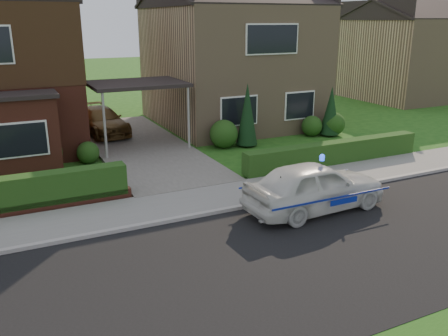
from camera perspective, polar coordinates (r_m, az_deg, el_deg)
ground at (r=11.02m, az=6.43°, el=-11.00°), size 120.00×120.00×0.00m
road at (r=11.02m, az=6.43°, el=-11.00°), size 60.00×6.00×0.02m
kerb at (r=13.40m, az=-0.51°, el=-5.22°), size 60.00×0.16×0.12m
sidewalk at (r=14.29m, az=-2.32°, el=-3.78°), size 60.00×2.00×0.10m
driveway at (r=20.51m, az=-10.08°, el=2.62°), size 3.80×12.00×0.12m
house_right at (r=24.79m, az=0.78°, el=13.88°), size 7.50×8.06×7.25m
carport_link at (r=19.96m, az=-10.44°, el=9.80°), size 3.80×3.00×2.77m
hedge_right at (r=18.22m, az=13.00°, el=0.34°), size 7.50×0.55×0.80m
shrub_left_mid at (r=18.06m, az=-20.91°, el=1.66°), size 1.32×1.32×1.32m
shrub_left_near at (r=18.59m, az=-16.04°, el=1.80°), size 0.84×0.84×0.84m
shrub_right_near at (r=20.01m, az=-0.02°, el=4.12°), size 1.20×1.20×1.20m
shrub_right_mid at (r=22.46m, az=10.53°, el=4.99°), size 0.96×0.96×0.96m
shrub_right_far at (r=22.81m, az=13.02°, el=5.19°), size 1.08×1.08×1.08m
conifer_a at (r=20.14m, az=2.80°, el=6.22°), size 0.90×0.90×2.60m
conifer_b at (r=22.58m, az=12.72°, el=6.53°), size 0.90×0.90×2.20m
neighbour_right at (r=35.04m, az=20.92°, el=12.09°), size 6.50×7.00×5.20m
police_car at (r=13.61m, az=10.84°, el=-2.23°), size 3.86×4.26×1.59m
driveway_car at (r=22.80m, az=-14.57°, el=5.52°), size 2.20×4.31×1.20m
potted_plant_c at (r=15.21m, az=-13.91°, el=-1.84°), size 0.40×0.40×0.66m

